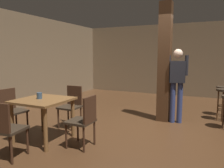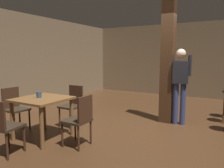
{
  "view_description": "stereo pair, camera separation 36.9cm",
  "coord_description": "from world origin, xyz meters",
  "px_view_note": "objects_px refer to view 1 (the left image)",
  "views": [
    {
      "loc": [
        1.19,
        -4.39,
        1.57
      ],
      "look_at": [
        -0.75,
        -0.25,
        0.98
      ],
      "focal_mm": 35.0,
      "sensor_mm": 36.0,
      "label": 1
    },
    {
      "loc": [
        1.52,
        -4.22,
        1.57
      ],
      "look_at": [
        -0.75,
        -0.25,
        0.98
      ],
      "focal_mm": 35.0,
      "sensor_mm": 36.0,
      "label": 2
    }
  ],
  "objects_px": {
    "chair_north": "(72,104)",
    "bar_stool_far": "(223,94)",
    "chair_west": "(11,108)",
    "chair_east": "(84,119)",
    "dining_table": "(43,107)",
    "chair_south": "(5,127)",
    "napkin_cup": "(39,96)",
    "bar_stool_mid": "(223,97)",
    "standing_person": "(177,80)"
  },
  "relations": [
    {
      "from": "chair_north",
      "to": "chair_east",
      "type": "height_order",
      "value": "same"
    },
    {
      "from": "bar_stool_far",
      "to": "chair_west",
      "type": "bearing_deg",
      "value": -140.56
    },
    {
      "from": "napkin_cup",
      "to": "bar_stool_mid",
      "type": "xyz_separation_m",
      "value": [
        3.13,
        2.8,
        -0.26
      ]
    },
    {
      "from": "chair_east",
      "to": "napkin_cup",
      "type": "relative_size",
      "value": 7.71
    },
    {
      "from": "dining_table",
      "to": "bar_stool_far",
      "type": "height_order",
      "value": "dining_table"
    },
    {
      "from": "dining_table",
      "to": "chair_north",
      "type": "height_order",
      "value": "chair_north"
    },
    {
      "from": "bar_stool_mid",
      "to": "chair_north",
      "type": "bearing_deg",
      "value": -147.96
    },
    {
      "from": "dining_table",
      "to": "standing_person",
      "type": "relative_size",
      "value": 0.53
    },
    {
      "from": "chair_west",
      "to": "standing_person",
      "type": "distance_m",
      "value": 3.65
    },
    {
      "from": "napkin_cup",
      "to": "bar_stool_mid",
      "type": "height_order",
      "value": "napkin_cup"
    },
    {
      "from": "chair_north",
      "to": "chair_south",
      "type": "bearing_deg",
      "value": -88.54
    },
    {
      "from": "chair_north",
      "to": "napkin_cup",
      "type": "xyz_separation_m",
      "value": [
        -0.08,
        -0.89,
        0.33
      ]
    },
    {
      "from": "chair_east",
      "to": "napkin_cup",
      "type": "bearing_deg",
      "value": -177.66
    },
    {
      "from": "chair_south",
      "to": "chair_west",
      "type": "bearing_deg",
      "value": 136.32
    },
    {
      "from": "chair_south",
      "to": "napkin_cup",
      "type": "distance_m",
      "value": 0.92
    },
    {
      "from": "dining_table",
      "to": "napkin_cup",
      "type": "xyz_separation_m",
      "value": [
        -0.08,
        -0.0,
        0.2
      ]
    },
    {
      "from": "chair_south",
      "to": "bar_stool_mid",
      "type": "height_order",
      "value": "chair_south"
    },
    {
      "from": "chair_east",
      "to": "bar_stool_mid",
      "type": "distance_m",
      "value": 3.52
    },
    {
      "from": "dining_table",
      "to": "bar_stool_mid",
      "type": "distance_m",
      "value": 4.13
    },
    {
      "from": "chair_west",
      "to": "chair_east",
      "type": "relative_size",
      "value": 1.0
    },
    {
      "from": "chair_east",
      "to": "bar_stool_mid",
      "type": "relative_size",
      "value": 1.15
    },
    {
      "from": "chair_south",
      "to": "bar_stool_far",
      "type": "xyz_separation_m",
      "value": [
        3.03,
        4.12,
        0.07
      ]
    },
    {
      "from": "chair_north",
      "to": "bar_stool_far",
      "type": "bearing_deg",
      "value": 37.92
    },
    {
      "from": "standing_person",
      "to": "bar_stool_far",
      "type": "height_order",
      "value": "standing_person"
    },
    {
      "from": "dining_table",
      "to": "chair_west",
      "type": "height_order",
      "value": "chair_west"
    },
    {
      "from": "chair_east",
      "to": "chair_south",
      "type": "bearing_deg",
      "value": -132.85
    },
    {
      "from": "chair_north",
      "to": "bar_stool_far",
      "type": "distance_m",
      "value": 3.89
    },
    {
      "from": "chair_west",
      "to": "napkin_cup",
      "type": "height_order",
      "value": "chair_west"
    },
    {
      "from": "dining_table",
      "to": "chair_south",
      "type": "bearing_deg",
      "value": -87.36
    },
    {
      "from": "bar_stool_mid",
      "to": "chair_west",
      "type": "bearing_deg",
      "value": -144.86
    },
    {
      "from": "dining_table",
      "to": "chair_west",
      "type": "xyz_separation_m",
      "value": [
        -0.88,
        0.03,
        -0.13
      ]
    },
    {
      "from": "chair_south",
      "to": "chair_east",
      "type": "bearing_deg",
      "value": 47.15
    },
    {
      "from": "dining_table",
      "to": "standing_person",
      "type": "height_order",
      "value": "standing_person"
    },
    {
      "from": "standing_person",
      "to": "bar_stool_mid",
      "type": "xyz_separation_m",
      "value": [
        1.0,
        0.64,
        -0.43
      ]
    },
    {
      "from": "chair_south",
      "to": "bar_stool_far",
      "type": "height_order",
      "value": "chair_south"
    },
    {
      "from": "chair_north",
      "to": "bar_stool_mid",
      "type": "height_order",
      "value": "chair_north"
    },
    {
      "from": "chair_north",
      "to": "standing_person",
      "type": "distance_m",
      "value": 2.47
    },
    {
      "from": "dining_table",
      "to": "chair_north",
      "type": "bearing_deg",
      "value": 90.33
    },
    {
      "from": "chair_north",
      "to": "bar_stool_far",
      "type": "relative_size",
      "value": 1.15
    },
    {
      "from": "napkin_cup",
      "to": "chair_west",
      "type": "bearing_deg",
      "value": 177.68
    },
    {
      "from": "chair_east",
      "to": "chair_south",
      "type": "distance_m",
      "value": 1.21
    },
    {
      "from": "bar_stool_far",
      "to": "chair_north",
      "type": "bearing_deg",
      "value": -142.08
    },
    {
      "from": "standing_person",
      "to": "bar_stool_mid",
      "type": "bearing_deg",
      "value": 32.51
    },
    {
      "from": "standing_person",
      "to": "chair_north",
      "type": "bearing_deg",
      "value": -148.19
    },
    {
      "from": "chair_west",
      "to": "standing_person",
      "type": "height_order",
      "value": "standing_person"
    },
    {
      "from": "bar_stool_far",
      "to": "standing_person",
      "type": "bearing_deg",
      "value": -132.28
    },
    {
      "from": "chair_east",
      "to": "bar_stool_mid",
      "type": "height_order",
      "value": "chair_east"
    },
    {
      "from": "chair_north",
      "to": "napkin_cup",
      "type": "distance_m",
      "value": 0.95
    },
    {
      "from": "chair_north",
      "to": "napkin_cup",
      "type": "bearing_deg",
      "value": -94.87
    },
    {
      "from": "chair_east",
      "to": "bar_stool_far",
      "type": "xyz_separation_m",
      "value": [
        2.21,
        3.24,
        0.07
      ]
    }
  ]
}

